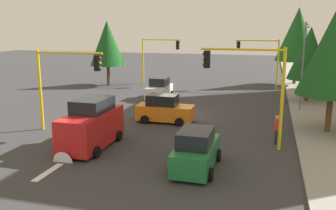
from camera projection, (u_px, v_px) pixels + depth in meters
ground_plane at (175, 116)px, 28.09m from camera, size 120.00×120.00×0.00m
sidewalk_kerb at (315, 109)px, 30.02m from camera, size 80.00×4.00×0.15m
lane_arrow_near at (57, 166)px, 18.05m from camera, size 2.40×1.10×1.10m
traffic_signal_near_left at (249, 77)px, 20.10m from camera, size 0.36×4.59×5.63m
traffic_signal_far_right at (158, 52)px, 41.95m from camera, size 0.36×4.59×5.27m
traffic_signal_near_right at (65, 74)px, 23.13m from camera, size 0.36×4.59×5.24m
traffic_signal_far_left at (260, 54)px, 38.98m from camera, size 0.36×4.59×5.30m
street_lamp_curbside at (304, 57)px, 28.14m from camera, size 2.15×0.28×7.00m
tree_roadside_mid at (310, 53)px, 32.06m from camera, size 3.65×3.65×6.65m
tree_roadside_near at (335, 51)px, 22.33m from camera, size 4.35×4.35×7.96m
tree_roadside_far at (298, 34)px, 41.31m from camera, size 4.74×4.74×8.69m
tree_opposite_side at (107, 43)px, 41.26m from camera, size 3.96×3.96×7.23m
delivery_van_red at (92, 125)px, 20.66m from camera, size 4.80×2.22×2.77m
car_orange at (165, 110)px, 26.09m from camera, size 1.95×4.01×1.98m
car_white at (159, 89)px, 34.40m from camera, size 3.67×2.03×1.98m
car_green at (196, 151)px, 17.57m from camera, size 4.08×2.02×1.98m
pedestrian_crossing at (276, 129)px, 21.27m from camera, size 0.40×0.24×1.70m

